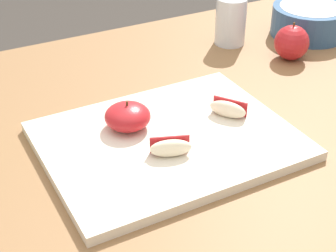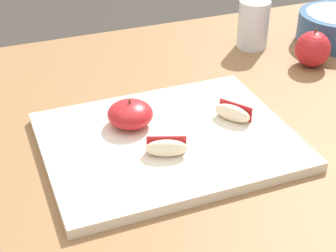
# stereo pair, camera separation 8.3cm
# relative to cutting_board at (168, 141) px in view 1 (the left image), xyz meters

# --- Properties ---
(dining_table) EXTENTS (1.18, 0.96, 0.75)m
(dining_table) POSITION_rel_cutting_board_xyz_m (0.07, 0.01, -0.11)
(dining_table) COLOR brown
(dining_table) RESTS_ON ground_plane
(cutting_board) EXTENTS (0.39, 0.31, 0.02)m
(cutting_board) POSITION_rel_cutting_board_xyz_m (0.00, 0.00, 0.00)
(cutting_board) COLOR beige
(cutting_board) RESTS_ON dining_table
(apple_half_skin_up) EXTENTS (0.08, 0.08, 0.05)m
(apple_half_skin_up) POSITION_rel_cutting_board_xyz_m (-0.04, 0.06, 0.03)
(apple_half_skin_up) COLOR #B21E23
(apple_half_skin_up) RESTS_ON cutting_board
(apple_wedge_middle) EXTENTS (0.07, 0.04, 0.03)m
(apple_wedge_middle) POSITION_rel_cutting_board_xyz_m (-0.02, -0.05, 0.02)
(apple_wedge_middle) COLOR beige
(apple_wedge_middle) RESTS_ON cutting_board
(apple_wedge_back) EXTENTS (0.05, 0.06, 0.03)m
(apple_wedge_back) POSITION_rel_cutting_board_xyz_m (0.12, 0.01, 0.02)
(apple_wedge_back) COLOR beige
(apple_wedge_back) RESTS_ON cutting_board
(whole_apple_crimson) EXTENTS (0.07, 0.07, 0.08)m
(whole_apple_crimson) POSITION_rel_cutting_board_xyz_m (0.38, 0.16, 0.03)
(whole_apple_crimson) COLOR #B21E23
(whole_apple_crimson) RESTS_ON dining_table
(ceramic_fruit_bowl) EXTENTS (0.17, 0.17, 0.07)m
(ceramic_fruit_bowl) POSITION_rel_cutting_board_xyz_m (0.50, 0.25, 0.03)
(ceramic_fruit_bowl) COLOR #2D517A
(ceramic_fruit_bowl) RESTS_ON dining_table
(drinking_glass_water) EXTENTS (0.07, 0.07, 0.10)m
(drinking_glass_water) POSITION_rel_cutting_board_xyz_m (0.32, 0.29, 0.04)
(drinking_glass_water) COLOR silver
(drinking_glass_water) RESTS_ON dining_table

